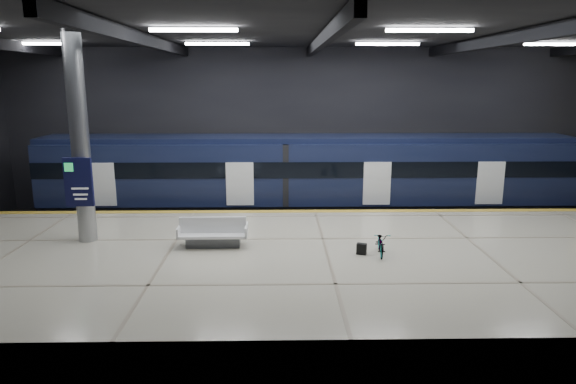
{
  "coord_description": "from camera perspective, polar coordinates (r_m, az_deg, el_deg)",
  "views": [
    {
      "loc": [
        -1.51,
        -17.84,
        6.45
      ],
      "look_at": [
        -1.15,
        1.5,
        2.2
      ],
      "focal_mm": 32.0,
      "sensor_mm": 36.0,
      "label": 1
    }
  ],
  "objects": [
    {
      "name": "ground",
      "position": [
        19.03,
        3.58,
        -7.44
      ],
      "size": [
        30.0,
        30.0,
        0.0
      ],
      "primitive_type": "plane",
      "color": "black",
      "rests_on": "ground"
    },
    {
      "name": "bench",
      "position": [
        17.01,
        -8.31,
        -4.85
      ],
      "size": [
        2.25,
        0.94,
        0.99
      ],
      "rotation": [
        0.0,
        0.0,
        0.01
      ],
      "color": "#595B60",
      "rests_on": "platform"
    },
    {
      "name": "pannier_bag",
      "position": [
        16.28,
        8.17,
        -6.27
      ],
      "size": [
        0.34,
        0.27,
        0.35
      ],
      "primitive_type": "cube",
      "rotation": [
        0.0,
        0.0,
        -0.34
      ],
      "color": "black",
      "rests_on": "platform"
    },
    {
      "name": "info_column",
      "position": [
        18.13,
        -22.13,
        5.19
      ],
      "size": [
        0.9,
        0.78,
        6.9
      ],
      "color": "#9EA0A5",
      "rests_on": "platform"
    },
    {
      "name": "safety_strip",
      "position": [
        21.33,
        3.03,
        -2.14
      ],
      "size": [
        30.0,
        0.4,
        0.01
      ],
      "primitive_type": "cube",
      "color": "gold",
      "rests_on": "platform"
    },
    {
      "name": "rails",
      "position": [
        24.24,
        2.54,
        -2.86
      ],
      "size": [
        30.0,
        1.52,
        0.16
      ],
      "color": "gray",
      "rests_on": "ground"
    },
    {
      "name": "bicycle",
      "position": [
        16.32,
        10.28,
        -5.57
      ],
      "size": [
        0.65,
        1.46,
        0.74
      ],
      "primitive_type": "imported",
      "rotation": [
        0.0,
        0.0,
        -0.11
      ],
      "color": "#99999E",
      "rests_on": "platform"
    },
    {
      "name": "train",
      "position": [
        23.95,
        6.4,
        1.75
      ],
      "size": [
        29.4,
        2.84,
        3.79
      ],
      "color": "black",
      "rests_on": "ground"
    },
    {
      "name": "room_shell",
      "position": [
        17.92,
        3.82,
        10.03
      ],
      "size": [
        30.1,
        16.1,
        8.05
      ],
      "color": "black",
      "rests_on": "ground"
    },
    {
      "name": "platform",
      "position": [
        16.51,
        4.3,
        -8.59
      ],
      "size": [
        30.0,
        11.0,
        1.1
      ],
      "primitive_type": "cube",
      "color": "beige",
      "rests_on": "ground"
    }
  ]
}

